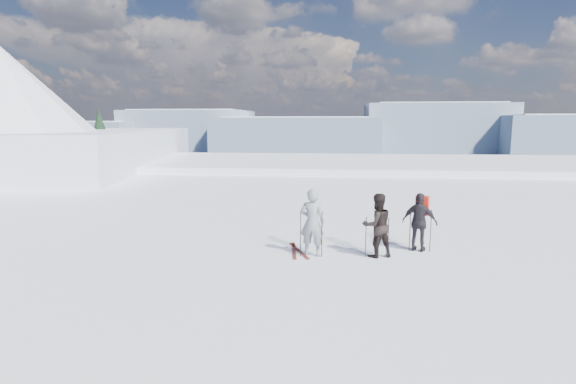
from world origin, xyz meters
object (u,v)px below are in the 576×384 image
(skis_loose, at_px, (296,251))
(skier_pack, at_px, (420,222))
(skier_grey, at_px, (312,222))
(skier_dark, at_px, (377,225))

(skis_loose, bearing_deg, skier_pack, 6.40)
(skier_grey, relative_size, skier_pack, 1.12)
(skier_dark, bearing_deg, skis_loose, -29.09)
(skier_grey, relative_size, skis_loose, 1.12)
(skier_grey, xyz_separation_m, skier_pack, (3.05, 0.77, -0.10))
(skier_grey, relative_size, skier_dark, 1.07)
(skier_grey, bearing_deg, skier_dark, -167.93)
(skier_pack, distance_m, skis_loose, 3.64)
(skier_grey, bearing_deg, skis_loose, -29.34)
(skis_loose, bearing_deg, skier_dark, -7.32)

